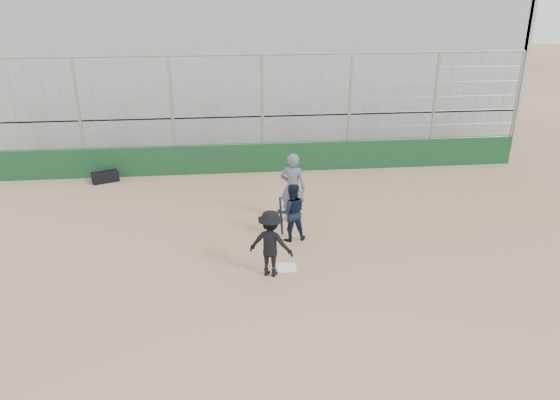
{
  "coord_description": "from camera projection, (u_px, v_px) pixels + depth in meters",
  "views": [
    {
      "loc": [
        -1.34,
        -11.14,
        6.25
      ],
      "look_at": [
        0.0,
        1.4,
        1.15
      ],
      "focal_mm": 35.0,
      "sensor_mm": 36.0,
      "label": 1
    }
  ],
  "objects": [
    {
      "name": "equipment_bag",
      "position": [
        105.0,
        177.0,
        18.09
      ],
      "size": [
        0.91,
        0.66,
        0.4
      ],
      "color": "black",
      "rests_on": "ground"
    },
    {
      "name": "home_plate",
      "position": [
        286.0,
        267.0,
        12.74
      ],
      "size": [
        0.44,
        0.44,
        0.02
      ],
      "primitive_type": "cube",
      "color": "white",
      "rests_on": "ground"
    },
    {
      "name": "backstop",
      "position": [
        263.0,
        145.0,
        18.84
      ],
      "size": [
        18.1,
        0.25,
        4.04
      ],
      "color": "#10321A",
      "rests_on": "ground"
    },
    {
      "name": "batter_at_plate",
      "position": [
        271.0,
        243.0,
        12.18
      ],
      "size": [
        1.16,
        0.92,
        1.74
      ],
      "color": "black",
      "rests_on": "ground"
    },
    {
      "name": "ground",
      "position": [
        286.0,
        268.0,
        12.75
      ],
      "size": [
        90.0,
        90.0,
        0.0
      ],
      "primitive_type": "plane",
      "color": "#836247",
      "rests_on": "ground"
    },
    {
      "name": "catcher_crouched",
      "position": [
        292.0,
        222.0,
        13.91
      ],
      "size": [
        0.82,
        0.68,
        1.06
      ],
      "color": "black",
      "rests_on": "ground"
    },
    {
      "name": "bleachers",
      "position": [
        253.0,
        66.0,
        22.66
      ],
      "size": [
        20.25,
        6.7,
        6.98
      ],
      "color": "gray",
      "rests_on": "ground"
    },
    {
      "name": "umpire",
      "position": [
        293.0,
        191.0,
        14.92
      ],
      "size": [
        0.84,
        0.72,
        1.77
      ],
      "primitive_type": "imported",
      "rotation": [
        0.0,
        0.0,
        2.73
      ],
      "color": "#4E5563",
      "rests_on": "ground"
    }
  ]
}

